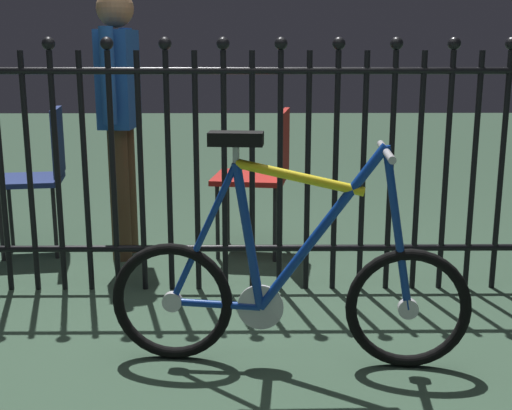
{
  "coord_description": "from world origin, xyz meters",
  "views": [
    {
      "loc": [
        0.09,
        -2.58,
        1.2
      ],
      "look_at": [
        0.12,
        0.21,
        0.55
      ],
      "focal_mm": 47.45,
      "sensor_mm": 36.0,
      "label": 1
    }
  ],
  "objects": [
    {
      "name": "chair_navy",
      "position": [
        -1.12,
        1.34,
        0.52
      ],
      "size": [
        0.43,
        0.43,
        0.86
      ],
      "color": "black",
      "rests_on": "ground"
    },
    {
      "name": "iron_fence",
      "position": [
        -0.06,
        0.68,
        0.66
      ],
      "size": [
        3.4,
        0.07,
        1.31
      ],
      "color": "black",
      "rests_on": "ground"
    },
    {
      "name": "person_visitor",
      "position": [
        -0.64,
        1.26,
        0.89
      ],
      "size": [
        0.21,
        0.47,
        1.51
      ],
      "color": "#4C3823",
      "rests_on": "ground"
    },
    {
      "name": "bicycle",
      "position": [
        0.24,
        -0.14,
        0.31
      ],
      "size": [
        1.38,
        0.4,
        0.9
      ],
      "color": "black",
      "rests_on": "ground"
    },
    {
      "name": "chair_red",
      "position": [
        0.18,
        1.31,
        0.52
      ],
      "size": [
        0.47,
        0.47,
        0.85
      ],
      "color": "black",
      "rests_on": "ground"
    },
    {
      "name": "ground_plane",
      "position": [
        0.0,
        0.0,
        0.0
      ],
      "size": [
        20.0,
        20.0,
        0.0
      ],
      "primitive_type": "plane",
      "color": "#324B38"
    }
  ]
}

